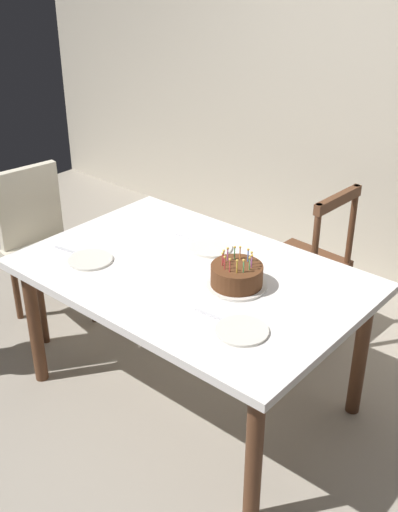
# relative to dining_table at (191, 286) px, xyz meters

# --- Properties ---
(ground) EXTENTS (6.40, 6.40, 0.00)m
(ground) POSITION_rel_dining_table_xyz_m (0.00, 0.00, -0.66)
(ground) COLOR #9E9384
(back_wall) EXTENTS (6.40, 0.10, 2.60)m
(back_wall) POSITION_rel_dining_table_xyz_m (0.00, 1.85, 0.64)
(back_wall) COLOR beige
(back_wall) RESTS_ON ground
(dining_table) EXTENTS (1.62, 1.08, 0.74)m
(dining_table) POSITION_rel_dining_table_xyz_m (0.00, 0.00, 0.00)
(dining_table) COLOR white
(dining_table) RESTS_ON ground
(birthday_cake) EXTENTS (0.28, 0.28, 0.17)m
(birthday_cake) POSITION_rel_dining_table_xyz_m (0.25, 0.03, 0.13)
(birthday_cake) COLOR silver
(birthday_cake) RESTS_ON dining_table
(plate_near_celebrant) EXTENTS (0.22, 0.22, 0.01)m
(plate_near_celebrant) POSITION_rel_dining_table_xyz_m (-0.44, -0.24, 0.09)
(plate_near_celebrant) COLOR silver
(plate_near_celebrant) RESTS_ON dining_table
(plate_far_side) EXTENTS (0.22, 0.22, 0.01)m
(plate_far_side) POSITION_rel_dining_table_xyz_m (-0.08, 0.24, 0.09)
(plate_far_side) COLOR silver
(plate_far_side) RESTS_ON dining_table
(plate_near_guest) EXTENTS (0.22, 0.22, 0.01)m
(plate_near_guest) POSITION_rel_dining_table_xyz_m (0.49, -0.24, 0.09)
(plate_near_guest) COLOR silver
(plate_near_guest) RESTS_ON dining_table
(fork_near_celebrant) EXTENTS (0.18, 0.05, 0.01)m
(fork_near_celebrant) POSITION_rel_dining_table_xyz_m (-0.60, -0.25, 0.08)
(fork_near_celebrant) COLOR silver
(fork_near_celebrant) RESTS_ON dining_table
(fork_far_side) EXTENTS (0.18, 0.03, 0.01)m
(fork_far_side) POSITION_rel_dining_table_xyz_m (-0.24, 0.25, 0.08)
(fork_far_side) COLOR silver
(fork_far_side) RESTS_ON dining_table
(fork_near_guest) EXTENTS (0.18, 0.03, 0.01)m
(fork_near_guest) POSITION_rel_dining_table_xyz_m (0.33, -0.23, 0.08)
(fork_near_guest) COLOR silver
(fork_near_guest) RESTS_ON dining_table
(chair_spindle_back) EXTENTS (0.46, 0.46, 0.95)m
(chair_spindle_back) POSITION_rel_dining_table_xyz_m (0.12, 0.86, -0.20)
(chair_spindle_back) COLOR #56331E
(chair_spindle_back) RESTS_ON ground
(chair_upholstered) EXTENTS (0.50, 0.50, 0.95)m
(chair_upholstered) POSITION_rel_dining_table_xyz_m (-1.20, -0.01, -0.13)
(chair_upholstered) COLOR beige
(chair_upholstered) RESTS_ON ground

